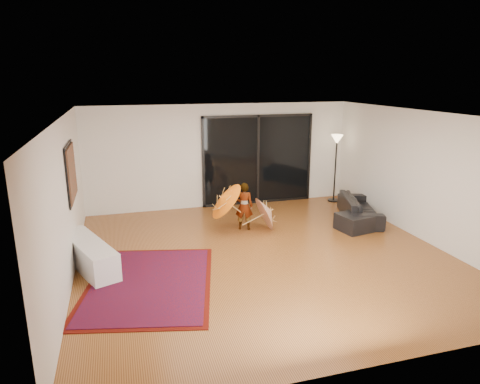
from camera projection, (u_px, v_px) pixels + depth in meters
name	position (u px, v px, depth m)	size (l,w,h in m)	color
floor	(265.00, 255.00, 8.33)	(7.00, 7.00, 0.00)	#9F602B
ceiling	(267.00, 115.00, 7.63)	(7.00, 7.00, 0.00)	white
wall_back	(221.00, 156.00, 11.23)	(7.00, 7.00, 0.00)	silver
wall_front	(371.00, 265.00, 4.74)	(7.00, 7.00, 0.00)	silver
wall_left	(65.00, 203.00, 7.05)	(7.00, 7.00, 0.00)	silver
wall_right	(424.00, 176.00, 8.92)	(7.00, 7.00, 0.00)	silver
sliding_door	(258.00, 160.00, 11.51)	(3.06, 0.07, 2.40)	black
painting	(71.00, 173.00, 7.90)	(0.04, 1.28, 1.08)	black
media_console	(89.00, 254.00, 7.73)	(0.46, 1.85, 0.51)	white
speaker	(90.00, 254.00, 8.02)	(0.27, 0.27, 0.31)	#424244
persian_rug	(150.00, 283.00, 7.19)	(2.64, 3.24, 0.02)	#4F0D06
sofa	(360.00, 208.00, 10.39)	(1.89, 0.74, 0.55)	black
ottoman	(354.00, 222.00, 9.63)	(0.66, 0.66, 0.38)	black
floor_lamp	(336.00, 149.00, 11.59)	(0.32, 0.32, 1.85)	black
child	(244.00, 206.00, 9.62)	(0.40, 0.26, 1.09)	#999999
parasol_orange	(221.00, 201.00, 9.38)	(0.73, 0.93, 0.91)	orange
parasol_white	(271.00, 208.00, 9.65)	(0.51, 0.81, 0.90)	silver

